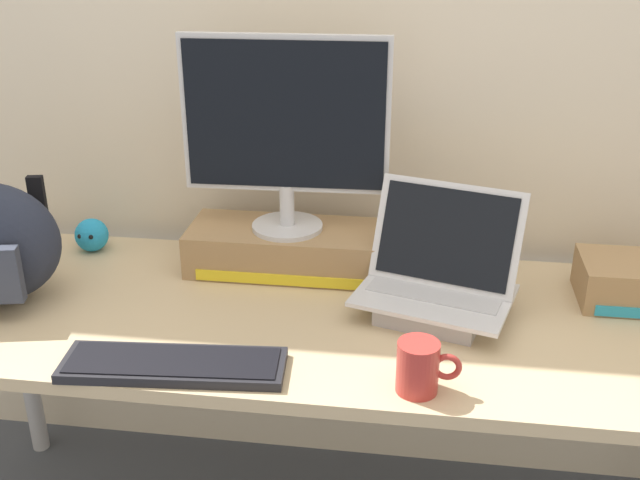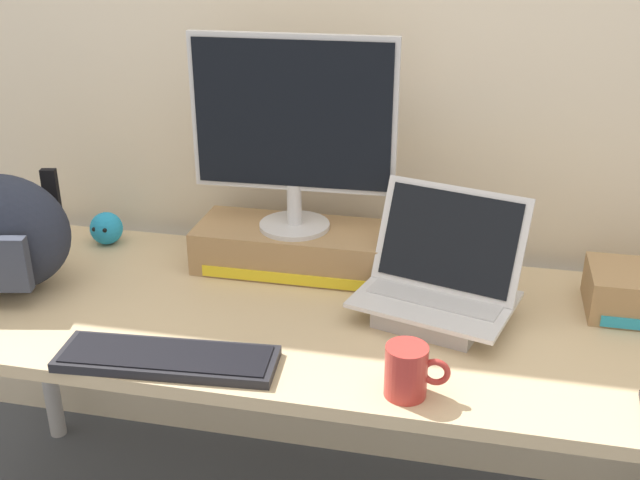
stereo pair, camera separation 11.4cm
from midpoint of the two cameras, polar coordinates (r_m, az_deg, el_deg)
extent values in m
cube|color=beige|center=(1.96, 4.63, 16.28)|extent=(7.00, 0.10, 2.60)
cube|color=tan|center=(1.73, 1.90, -5.93)|extent=(1.96, 0.69, 0.03)
cylinder|color=#B2B2B7|center=(2.45, -18.82, -7.31)|extent=(0.05, 0.05, 0.68)
cube|color=#9E7A51|center=(1.91, -0.19, -0.60)|extent=(0.49, 0.21, 0.11)
cube|color=yellow|center=(1.83, -0.90, -2.94)|extent=(0.42, 0.00, 0.03)
cylinder|color=silver|center=(1.88, -0.19, 1.08)|extent=(0.17, 0.17, 0.01)
cylinder|color=silver|center=(1.86, -0.19, 2.70)|extent=(0.04, 0.04, 0.10)
cube|color=silver|center=(1.79, -0.20, 9.39)|extent=(0.49, 0.03, 0.37)
cube|color=black|center=(1.78, -0.27, 9.31)|extent=(0.47, 0.02, 0.35)
cube|color=#ADADB2|center=(1.71, 10.46, -5.25)|extent=(0.27, 0.25, 0.05)
cube|color=silver|center=(1.70, 10.53, -4.44)|extent=(0.39, 0.32, 0.01)
cube|color=#B7B7BC|center=(1.71, 10.73, -3.99)|extent=(0.32, 0.21, 0.00)
cube|color=silver|center=(1.71, 11.59, 0.00)|extent=(0.35, 0.19, 0.22)
cube|color=black|center=(1.71, 11.56, 0.01)|extent=(0.31, 0.16, 0.20)
cube|color=black|center=(1.56, -9.33, -8.85)|extent=(0.45, 0.17, 0.02)
cube|color=black|center=(1.56, -9.36, -8.49)|extent=(0.42, 0.14, 0.00)
ellipsoid|color=#232838|center=(1.90, -21.10, 0.46)|extent=(0.34, 0.25, 0.29)
cube|color=black|center=(1.95, -17.78, 2.08)|extent=(0.04, 0.03, 0.21)
cylinder|color=#B2332D|center=(1.45, 8.76, -9.74)|extent=(0.08, 0.08, 0.10)
torus|color=#B2332D|center=(1.44, 10.95, -9.76)|extent=(0.06, 0.01, 0.06)
sphere|color=#2393CC|center=(2.11, -14.26, 0.84)|extent=(0.09, 0.09, 0.09)
sphere|color=black|center=(2.08, -15.11, 0.75)|extent=(0.01, 0.01, 0.01)
sphere|color=black|center=(2.07, -14.35, 0.69)|extent=(0.01, 0.01, 0.01)
camera|label=1|loc=(0.06, -88.01, 0.89)|focal=42.62mm
camera|label=2|loc=(0.06, 91.99, -0.89)|focal=42.62mm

